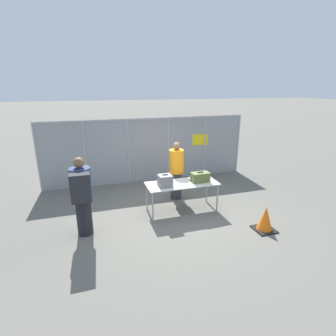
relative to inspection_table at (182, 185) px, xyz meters
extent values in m
plane|color=#605E56|center=(-0.29, -0.10, -0.73)|extent=(120.00, 120.00, 0.00)
cylinder|color=#9EA0A5|center=(-3.81, 2.60, 0.37)|extent=(0.07, 0.07, 2.21)
cylinder|color=#9EA0A5|center=(-2.40, 2.60, 0.37)|extent=(0.07, 0.07, 2.21)
cylinder|color=#9EA0A5|center=(-0.99, 2.60, 0.37)|extent=(0.07, 0.07, 2.21)
cylinder|color=#9EA0A5|center=(0.42, 2.60, 0.37)|extent=(0.07, 0.07, 2.21)
cylinder|color=#9EA0A5|center=(1.82, 2.60, 0.37)|extent=(0.07, 0.07, 2.21)
cylinder|color=#9EA0A5|center=(3.23, 2.60, 0.37)|extent=(0.07, 0.07, 2.21)
cube|color=gray|center=(-0.29, 2.60, 0.37)|extent=(7.04, 0.01, 2.21)
cube|color=#9EA0A5|center=(-0.29, 2.60, 1.45)|extent=(7.04, 0.04, 0.04)
cube|color=yellow|center=(1.64, 2.59, 0.64)|extent=(0.60, 0.01, 0.40)
cube|color=#B2B2AD|center=(0.00, 0.00, 0.05)|extent=(1.89, 0.77, 0.02)
cylinder|color=#99999E|center=(-0.89, -0.32, -0.35)|extent=(0.04, 0.04, 0.77)
cylinder|color=#99999E|center=(0.89, -0.32, -0.35)|extent=(0.04, 0.04, 0.77)
cylinder|color=#99999E|center=(-0.89, 0.32, -0.35)|extent=(0.04, 0.04, 0.77)
cylinder|color=#99999E|center=(0.89, 0.32, -0.35)|extent=(0.04, 0.04, 0.77)
cube|color=slate|center=(-0.50, -0.10, 0.21)|extent=(0.35, 0.32, 0.30)
cube|color=black|center=(-0.50, -0.10, 0.37)|extent=(0.14, 0.03, 0.02)
cube|color=#566033|center=(0.50, -0.04, 0.19)|extent=(0.49, 0.28, 0.25)
cube|color=black|center=(0.50, -0.04, 0.33)|extent=(0.16, 0.03, 0.02)
cylinder|color=black|center=(-2.50, -0.43, -0.30)|extent=(0.34, 0.34, 0.86)
cylinder|color=navy|center=(-2.50, -0.43, 0.48)|extent=(0.45, 0.45, 0.72)
sphere|color=brown|center=(-2.50, -0.43, 0.96)|extent=(0.23, 0.23, 0.23)
cube|color=#232328|center=(-2.50, -0.78, 0.52)|extent=(0.40, 0.25, 0.60)
cylinder|color=#2D2D33|center=(0.12, 0.82, -0.33)|extent=(0.32, 0.32, 0.82)
cylinder|color=orange|center=(0.12, 0.82, 0.42)|extent=(0.42, 0.42, 0.68)
sphere|color=brown|center=(0.12, 0.82, 0.87)|extent=(0.22, 0.22, 0.22)
cube|color=#B2B2B7|center=(1.15, 4.22, -0.29)|extent=(3.29, 1.58, 0.59)
sphere|color=black|center=(0.58, 3.38, -0.46)|extent=(0.55, 0.55, 0.55)
sphere|color=black|center=(0.58, 5.07, -0.46)|extent=(0.55, 0.55, 0.55)
cylinder|color=#59595B|center=(-1.07, 4.22, -0.53)|extent=(1.15, 0.06, 0.06)
cube|color=black|center=(1.50, -1.53, -0.72)|extent=(0.47, 0.47, 0.03)
cone|color=orange|center=(1.50, -1.53, -0.44)|extent=(0.38, 0.38, 0.59)
camera|label=1|loc=(-2.27, -6.05, 2.50)|focal=28.00mm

